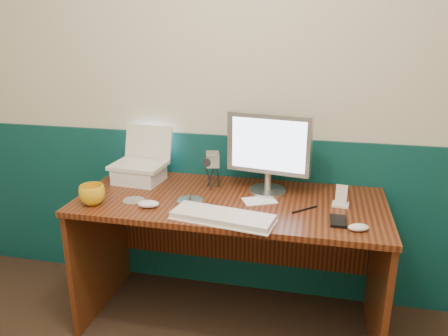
% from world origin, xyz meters
% --- Properties ---
extents(back_wall, '(3.50, 0.04, 2.50)m').
position_xyz_m(back_wall, '(0.00, 1.75, 1.25)').
color(back_wall, beige).
rests_on(back_wall, ground).
extents(wainscot, '(3.48, 0.02, 1.00)m').
position_xyz_m(wainscot, '(0.00, 1.74, 0.50)').
color(wainscot, '#07302F').
rests_on(wainscot, ground).
extents(desk, '(1.60, 0.70, 0.75)m').
position_xyz_m(desk, '(0.09, 1.38, 0.38)').
color(desk, '#3C120B').
rests_on(desk, ground).
extents(laptop_riser, '(0.27, 0.24, 0.09)m').
position_xyz_m(laptop_riser, '(-0.48, 1.53, 0.79)').
color(laptop_riser, white).
rests_on(laptop_riser, desk).
extents(laptop, '(0.31, 0.25, 0.25)m').
position_xyz_m(laptop, '(-0.48, 1.53, 0.96)').
color(laptop, silver).
rests_on(laptop, laptop_riser).
extents(monitor, '(0.46, 0.20, 0.45)m').
position_xyz_m(monitor, '(0.27, 1.52, 0.97)').
color(monitor, '#AEAEB3').
rests_on(monitor, desk).
extents(keyboard, '(0.50, 0.23, 0.03)m').
position_xyz_m(keyboard, '(0.11, 1.12, 0.76)').
color(keyboard, white).
rests_on(keyboard, desk).
extents(mouse_right, '(0.11, 0.08, 0.03)m').
position_xyz_m(mouse_right, '(0.72, 1.14, 0.77)').
color(mouse_right, silver).
rests_on(mouse_right, desk).
extents(mouse_left, '(0.12, 0.08, 0.04)m').
position_xyz_m(mouse_left, '(-0.28, 1.19, 0.77)').
color(mouse_left, white).
rests_on(mouse_left, desk).
extents(mug, '(0.17, 0.17, 0.10)m').
position_xyz_m(mug, '(-0.58, 1.16, 0.80)').
color(mug, gold).
rests_on(mug, desk).
extents(camcorder, '(0.13, 0.16, 0.22)m').
position_xyz_m(camcorder, '(-0.04, 1.52, 0.86)').
color(camcorder, '#A5A5AA').
rests_on(camcorder, desk).
extents(cd_spindle, '(0.13, 0.13, 0.03)m').
position_xyz_m(cd_spindle, '(-0.09, 1.26, 0.76)').
color(cd_spindle, '#B0B5C1').
rests_on(cd_spindle, desk).
extents(cd_loose_a, '(0.11, 0.11, 0.00)m').
position_xyz_m(cd_loose_a, '(-0.39, 1.25, 0.75)').
color(cd_loose_a, silver).
rests_on(cd_loose_a, desk).
extents(pen, '(0.12, 0.11, 0.01)m').
position_xyz_m(pen, '(0.48, 1.32, 0.75)').
color(pen, black).
rests_on(pen, desk).
extents(papers, '(0.20, 0.17, 0.00)m').
position_xyz_m(papers, '(0.25, 1.39, 0.75)').
color(papers, white).
rests_on(papers, desk).
extents(dock, '(0.09, 0.07, 0.02)m').
position_xyz_m(dock, '(0.65, 1.41, 0.76)').
color(dock, white).
rests_on(dock, desk).
extents(music_player, '(0.06, 0.03, 0.10)m').
position_xyz_m(music_player, '(0.65, 1.41, 0.81)').
color(music_player, silver).
rests_on(music_player, dock).
extents(pda, '(0.08, 0.13, 0.01)m').
position_xyz_m(pda, '(0.64, 1.21, 0.76)').
color(pda, black).
rests_on(pda, desk).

